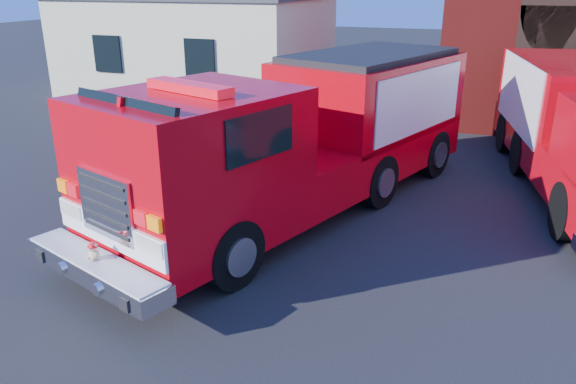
% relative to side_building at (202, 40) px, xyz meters
% --- Properties ---
extents(ground, '(100.00, 100.00, 0.00)m').
position_rel_side_building_xyz_m(ground, '(9.00, -13.00, -2.20)').
color(ground, black).
rests_on(ground, ground).
extents(side_building, '(10.20, 8.20, 4.35)m').
position_rel_side_building_xyz_m(side_building, '(0.00, 0.00, 0.00)').
color(side_building, beige).
rests_on(side_building, ground).
extents(fire_engine, '(6.22, 10.61, 3.16)m').
position_rel_side_building_xyz_m(fire_engine, '(8.54, -11.73, -0.57)').
color(fire_engine, black).
rests_on(fire_engine, ground).
extents(pickup_truck, '(2.62, 6.04, 1.92)m').
position_rel_side_building_xyz_m(pickup_truck, '(3.86, -9.41, -1.29)').
color(pickup_truck, black).
rests_on(pickup_truck, ground).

